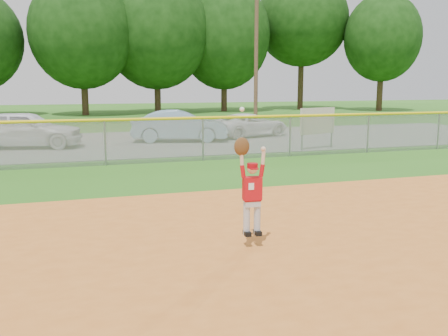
{
  "coord_description": "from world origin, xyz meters",
  "views": [
    {
      "loc": [
        -1.26,
        -6.7,
        2.7
      ],
      "look_at": [
        1.6,
        2.2,
        1.1
      ],
      "focal_mm": 40.0,
      "sensor_mm": 36.0,
      "label": 1
    }
  ],
  "objects_px": {
    "car_white_a": "(25,129)",
    "car_white_b": "(249,125)",
    "sponsor_sign": "(318,122)",
    "car_blue": "(180,126)",
    "ballplayer": "(251,187)"
  },
  "relations": [
    {
      "from": "car_white_a",
      "to": "car_blue",
      "type": "height_order",
      "value": "car_white_a"
    },
    {
      "from": "car_white_a",
      "to": "ballplayer",
      "type": "bearing_deg",
      "value": -151.67
    },
    {
      "from": "car_white_b",
      "to": "sponsor_sign",
      "type": "distance_m",
      "value": 5.44
    },
    {
      "from": "car_white_a",
      "to": "ballplayer",
      "type": "height_order",
      "value": "ballplayer"
    },
    {
      "from": "car_white_a",
      "to": "sponsor_sign",
      "type": "relative_size",
      "value": 2.47
    },
    {
      "from": "car_white_b",
      "to": "ballplayer",
      "type": "distance_m",
      "value": 17.17
    },
    {
      "from": "ballplayer",
      "to": "sponsor_sign",
      "type": "bearing_deg",
      "value": 56.94
    },
    {
      "from": "car_blue",
      "to": "sponsor_sign",
      "type": "xyz_separation_m",
      "value": [
        4.76,
        -4.27,
        0.38
      ]
    },
    {
      "from": "car_blue",
      "to": "ballplayer",
      "type": "distance_m",
      "value": 15.17
    },
    {
      "from": "car_white_a",
      "to": "car_white_b",
      "type": "xyz_separation_m",
      "value": [
        10.42,
        1.37,
        -0.2
      ]
    },
    {
      "from": "car_white_a",
      "to": "sponsor_sign",
      "type": "height_order",
      "value": "sponsor_sign"
    },
    {
      "from": "car_white_a",
      "to": "car_white_b",
      "type": "height_order",
      "value": "car_white_a"
    },
    {
      "from": "car_white_a",
      "to": "ballplayer",
      "type": "relative_size",
      "value": 2.17
    },
    {
      "from": "car_blue",
      "to": "car_white_b",
      "type": "xyz_separation_m",
      "value": [
        3.82,
        1.06,
        -0.14
      ]
    },
    {
      "from": "car_white_b",
      "to": "ballplayer",
      "type": "xyz_separation_m",
      "value": [
        -6.05,
        -16.06,
        0.43
      ]
    }
  ]
}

